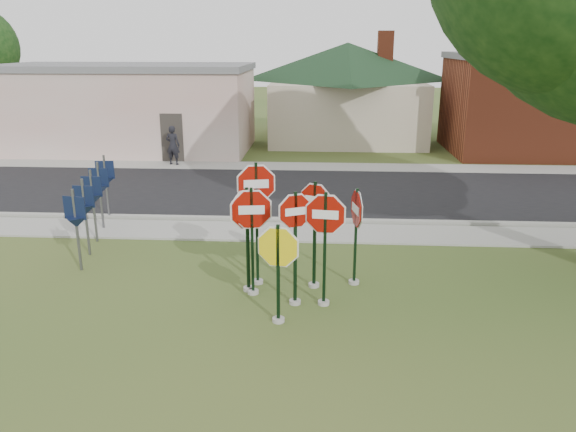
# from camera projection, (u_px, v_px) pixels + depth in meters

# --- Properties ---
(ground) EXTENTS (120.00, 120.00, 0.00)m
(ground) POSITION_uv_depth(u_px,v_px,m) (282.00, 327.00, 10.76)
(ground) COLOR #34511E
(ground) RESTS_ON ground
(sidewalk_near) EXTENTS (60.00, 1.60, 0.06)m
(sidewalk_near) POSITION_uv_depth(u_px,v_px,m) (296.00, 232.00, 15.99)
(sidewalk_near) COLOR #97988F
(sidewalk_near) RESTS_ON ground
(road) EXTENTS (60.00, 7.00, 0.04)m
(road) POSITION_uv_depth(u_px,v_px,m) (302.00, 192.00, 20.28)
(road) COLOR black
(road) RESTS_ON ground
(sidewalk_far) EXTENTS (60.00, 1.60, 0.06)m
(sidewalk_far) POSITION_uv_depth(u_px,v_px,m) (305.00, 167.00, 24.38)
(sidewalk_far) COLOR #97988F
(sidewalk_far) RESTS_ON ground
(curb) EXTENTS (60.00, 0.20, 0.14)m
(curb) POSITION_uv_depth(u_px,v_px,m) (297.00, 220.00, 16.93)
(curb) COLOR #97988F
(curb) RESTS_ON ground
(stop_sign_center) EXTENTS (0.90, 0.42, 2.51)m
(stop_sign_center) POSITION_uv_depth(u_px,v_px,m) (295.00, 234.00, 11.25)
(stop_sign_center) COLOR #9C9992
(stop_sign_center) RESTS_ON ground
(stop_sign_yellow) EXTENTS (1.10, 0.24, 2.11)m
(stop_sign_yellow) POSITION_uv_depth(u_px,v_px,m) (278.00, 262.00, 10.58)
(stop_sign_yellow) COLOR #9C9992
(stop_sign_yellow) RESTS_ON ground
(stop_sign_left) EXTENTS (1.17, 0.24, 2.49)m
(stop_sign_left) POSITION_uv_depth(u_px,v_px,m) (252.00, 226.00, 11.71)
(stop_sign_left) COLOR #9C9992
(stop_sign_left) RESTS_ON ground
(stop_sign_right) EXTENTS (1.13, 0.24, 2.53)m
(stop_sign_right) POSITION_uv_depth(u_px,v_px,m) (325.00, 233.00, 11.20)
(stop_sign_right) COLOR #9C9992
(stop_sign_right) RESTS_ON ground
(stop_sign_back_right) EXTENTS (0.88, 0.43, 2.50)m
(stop_sign_back_right) POSITION_uv_depth(u_px,v_px,m) (315.00, 222.00, 12.07)
(stop_sign_back_right) COLOR #9C9992
(stop_sign_back_right) RESTS_ON ground
(stop_sign_back_left) EXTENTS (1.14, 0.24, 2.90)m
(stop_sign_back_left) POSITION_uv_depth(u_px,v_px,m) (257.00, 205.00, 12.14)
(stop_sign_back_left) COLOR #9C9992
(stop_sign_back_left) RESTS_ON ground
(stop_sign_far_right) EXTENTS (0.25, 1.13, 2.34)m
(stop_sign_far_right) POSITION_uv_depth(u_px,v_px,m) (356.00, 223.00, 12.25)
(stop_sign_far_right) COLOR #9C9992
(stop_sign_far_right) RESTS_ON ground
(stop_sign_far_left) EXTENTS (0.86, 0.81, 2.45)m
(stop_sign_far_left) POSITION_uv_depth(u_px,v_px,m) (247.00, 225.00, 11.87)
(stop_sign_far_left) COLOR #9C9992
(stop_sign_far_left) RESTS_ON ground
(route_sign_row) EXTENTS (1.43, 4.63, 2.00)m
(route_sign_row) POSITION_uv_depth(u_px,v_px,m) (93.00, 198.00, 15.00)
(route_sign_row) COLOR #59595E
(route_sign_row) RESTS_ON ground
(building_stucco) EXTENTS (12.20, 6.20, 4.20)m
(building_stucco) POSITION_uv_depth(u_px,v_px,m) (127.00, 107.00, 27.80)
(building_stucco) COLOR beige
(building_stucco) RESTS_ON ground
(building_house) EXTENTS (11.60, 11.60, 6.20)m
(building_house) POSITION_uv_depth(u_px,v_px,m) (347.00, 72.00, 30.53)
(building_house) COLOR #BFAF98
(building_house) RESTS_ON ground
(building_brick) EXTENTS (10.20, 6.20, 4.75)m
(building_brick) POSITION_uv_depth(u_px,v_px,m) (558.00, 103.00, 26.98)
(building_brick) COLOR maroon
(building_brick) RESTS_ON ground
(pedestrian) EXTENTS (0.69, 0.51, 1.71)m
(pedestrian) POSITION_uv_depth(u_px,v_px,m) (173.00, 145.00, 24.47)
(pedestrian) COLOR black
(pedestrian) RESTS_ON sidewalk_far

